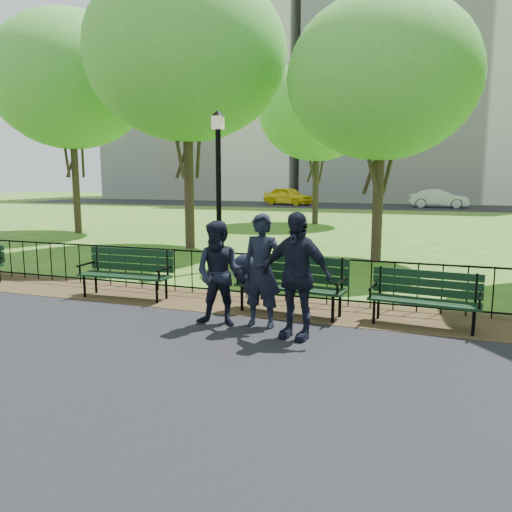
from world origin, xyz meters
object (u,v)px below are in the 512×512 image
(tree_far_c, at_px, (317,111))
(person_left, at_px, (262,271))
(lamppost, at_px, (219,185))
(tree_near_w, at_px, (186,55))
(park_bench_left_a, at_px, (127,268))
(sedan_silver, at_px, (438,198))
(person_right, at_px, (296,276))
(tree_mid_w, at_px, (70,81))
(person_mid, at_px, (220,274))
(tree_near_e, at_px, (382,78))
(taxi, at_px, (288,196))
(park_bench_main, at_px, (269,274))
(park_bench_right_a, at_px, (425,293))

(tree_far_c, distance_m, person_left, 18.66)
(lamppost, bearing_deg, tree_near_w, 127.62)
(park_bench_left_a, bearing_deg, sedan_silver, 78.29)
(lamppost, bearing_deg, person_right, -54.56)
(tree_mid_w, bearing_deg, lamppost, -32.39)
(tree_mid_w, distance_m, person_mid, 16.20)
(tree_near_e, relative_size, tree_mid_w, 0.80)
(lamppost, xyz_separation_m, tree_mid_w, (-9.25, 5.87, 4.09))
(person_left, relative_size, person_mid, 1.07)
(lamppost, xyz_separation_m, tree_near_e, (3.60, 2.84, 2.83))
(park_bench_left_a, relative_size, tree_near_w, 0.21)
(person_right, xyz_separation_m, sedan_silver, (1.91, 34.65, -0.21))
(tree_near_w, distance_m, person_left, 10.67)
(sedan_silver, bearing_deg, person_right, 171.85)
(taxi, bearing_deg, park_bench_left_a, -147.57)
(person_right, height_order, sedan_silver, person_right)
(park_bench_left_a, distance_m, tree_near_w, 8.97)
(park_bench_main, xyz_separation_m, person_right, (0.83, -1.26, 0.26))
(tree_near_w, height_order, person_left, tree_near_w)
(taxi, bearing_deg, person_mid, -143.99)
(tree_near_e, distance_m, tree_mid_w, 13.26)
(park_bench_right_a, bearing_deg, tree_far_c, 114.41)
(park_bench_right_a, height_order, taxi, taxi)
(person_left, bearing_deg, person_right, -27.11)
(tree_near_e, distance_m, taxi, 29.55)
(tree_near_e, height_order, person_mid, tree_near_e)
(park_bench_left_a, xyz_separation_m, lamppost, (0.48, 3.33, 1.57))
(park_bench_left_a, bearing_deg, person_mid, -26.31)
(park_bench_right_a, relative_size, sedan_silver, 0.39)
(park_bench_main, xyz_separation_m, tree_near_e, (1.12, 6.22, 4.31))
(tree_near_e, relative_size, person_mid, 4.30)
(park_bench_right_a, xyz_separation_m, taxi, (-12.05, 33.46, 0.23))
(park_bench_left_a, height_order, tree_near_e, tree_near_e)
(person_left, bearing_deg, tree_near_e, 84.09)
(tree_far_c, bearing_deg, tree_near_e, -68.03)
(person_left, height_order, person_right, person_right)
(tree_near_w, relative_size, tree_far_c, 1.11)
(person_left, relative_size, sedan_silver, 0.41)
(park_bench_main, xyz_separation_m, tree_mid_w, (-11.73, 9.25, 5.56))
(park_bench_left_a, distance_m, lamppost, 3.71)
(tree_mid_w, height_order, person_left, tree_mid_w)
(tree_near_w, distance_m, taxi, 27.65)
(tree_near_e, xyz_separation_m, tree_mid_w, (-12.85, 3.03, 1.25))
(park_bench_left_a, distance_m, taxi, 34.05)
(park_bench_left_a, xyz_separation_m, sedan_silver, (5.70, 33.34, 0.14))
(person_right, bearing_deg, sedan_silver, 98.57)
(person_mid, height_order, person_right, person_right)
(person_mid, relative_size, taxi, 0.37)
(lamppost, xyz_separation_m, person_left, (2.66, -4.29, -1.26))
(person_right, distance_m, taxi, 36.24)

